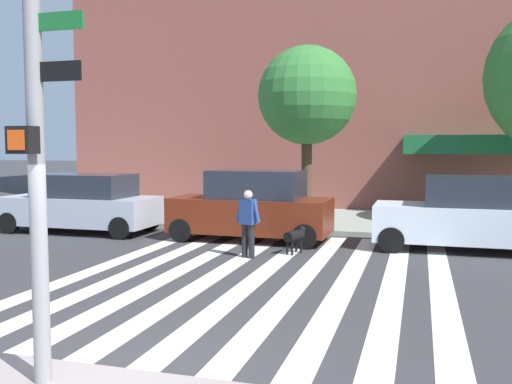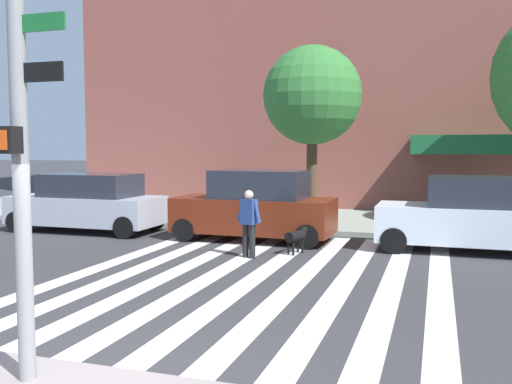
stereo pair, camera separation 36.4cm
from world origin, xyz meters
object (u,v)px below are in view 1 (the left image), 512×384
object	(u,v)px
parked_car_near_curb	(82,203)
parked_car_behind_first	(252,207)
parked_car_third_in_line	(463,216)
street_tree_nearest	(307,96)
traffic_light_pole	(31,65)
pedestrian_dog_walker	(248,220)
dog_on_leash	(295,236)

from	to	relation	value
parked_car_near_curb	parked_car_behind_first	distance (m)	5.58
parked_car_third_in_line	street_tree_nearest	world-z (taller)	street_tree_nearest
traffic_light_pole	pedestrian_dog_walker	distance (m)	8.26
traffic_light_pole	dog_on_leash	bearing A→B (deg)	84.24
traffic_light_pole	street_tree_nearest	world-z (taller)	street_tree_nearest
traffic_light_pole	parked_car_behind_first	world-z (taller)	traffic_light_pole
parked_car_behind_first	street_tree_nearest	bearing A→B (deg)	73.28
traffic_light_pole	dog_on_leash	world-z (taller)	traffic_light_pole
parked_car_behind_first	pedestrian_dog_walker	size ratio (longest dim) A/B	2.77
parked_car_near_curb	parked_car_third_in_line	world-z (taller)	parked_car_third_in_line
parked_car_behind_first	parked_car_third_in_line	distance (m)	5.66
traffic_light_pole	parked_car_third_in_line	distance (m)	11.69
parked_car_third_in_line	pedestrian_dog_walker	xyz separation A→B (m)	(-5.03, -2.44, 0.02)
pedestrian_dog_walker	street_tree_nearest	bearing A→B (deg)	86.79
parked_car_near_curb	street_tree_nearest	world-z (taller)	street_tree_nearest
dog_on_leash	pedestrian_dog_walker	bearing A→B (deg)	-137.94
traffic_light_pole	dog_on_leash	size ratio (longest dim) A/B	5.86
parked_car_third_in_line	parked_car_near_curb	bearing A→B (deg)	180.00
traffic_light_pole	parked_car_behind_first	size ratio (longest dim) A/B	1.27
parked_car_near_curb	dog_on_leash	distance (m)	7.37
parked_car_behind_first	pedestrian_dog_walker	world-z (taller)	parked_car_behind_first
parked_car_behind_first	pedestrian_dog_walker	distance (m)	2.52
traffic_light_pole	street_tree_nearest	distance (m)	13.45
traffic_light_pole	parked_car_third_in_line	xyz separation A→B (m)	(4.94, 10.27, -2.61)
traffic_light_pole	dog_on_leash	distance (m)	9.28
parked_car_behind_first	dog_on_leash	distance (m)	2.30
parked_car_behind_first	parked_car_third_in_line	world-z (taller)	parked_car_behind_first
parked_car_near_curb	pedestrian_dog_walker	size ratio (longest dim) A/B	2.94
parked_car_third_in_line	dog_on_leash	xyz separation A→B (m)	(-4.06, -1.56, -0.47)
parked_car_third_in_line	pedestrian_dog_walker	size ratio (longest dim) A/B	2.66
parked_car_behind_first	dog_on_leash	xyz separation A→B (m)	(1.60, -1.56, -0.53)
traffic_light_pole	parked_car_third_in_line	world-z (taller)	traffic_light_pole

